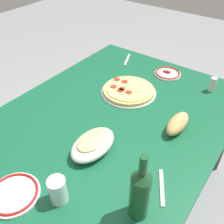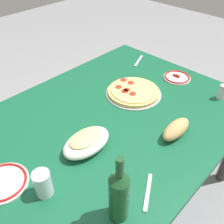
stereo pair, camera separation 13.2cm
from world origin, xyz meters
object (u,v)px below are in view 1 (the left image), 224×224
at_px(baked_pasta_dish, 93,143).
at_px(bread_loaf, 178,124).
at_px(dining_table, 112,130).
at_px(pepperoni_pizza, 129,90).
at_px(side_plate_far, 14,194).
at_px(water_glass, 58,190).
at_px(spice_shaker, 213,85).
at_px(side_plate_near, 168,73).
at_px(wine_bottle, 140,193).

bearing_deg(baked_pasta_dish, bread_loaf, 145.08).
xyz_separation_m(dining_table, pepperoni_pizza, (-0.24, -0.05, 0.11)).
xyz_separation_m(pepperoni_pizza, side_plate_far, (0.83, 0.03, -0.01)).
height_order(dining_table, baked_pasta_dish, baked_pasta_dish).
bearing_deg(side_plate_far, baked_pasta_dish, 165.09).
xyz_separation_m(pepperoni_pizza, bread_loaf, (0.13, 0.37, 0.02)).
distance_m(dining_table, water_glass, 0.54).
distance_m(pepperoni_pizza, spice_shaker, 0.49).
height_order(side_plate_near, bread_loaf, bread_loaf).
relative_size(side_plate_near, bread_loaf, 0.90).
distance_m(water_glass, side_plate_near, 1.07).
distance_m(dining_table, spice_shaker, 0.65).
bearing_deg(dining_table, water_glass, 14.06).
bearing_deg(spice_shaker, side_plate_far, -17.51).
relative_size(pepperoni_pizza, bread_loaf, 1.73).
xyz_separation_m(dining_table, baked_pasta_dish, (0.24, 0.07, 0.14)).
bearing_deg(water_glass, wine_bottle, 115.63).
distance_m(side_plate_near, side_plate_far, 1.16).
distance_m(baked_pasta_dish, spice_shaker, 0.83).
height_order(dining_table, spice_shaker, spice_shaker).
bearing_deg(wine_bottle, dining_table, -134.13).
xyz_separation_m(pepperoni_pizza, water_glass, (0.74, 0.18, 0.04)).
height_order(water_glass, bread_loaf, water_glass).
relative_size(dining_table, spice_shaker, 16.51).
distance_m(dining_table, bread_loaf, 0.36).
height_order(pepperoni_pizza, spice_shaker, spice_shaker).
bearing_deg(dining_table, spice_shaker, 148.32).
height_order(wine_bottle, side_plate_far, wine_bottle).
xyz_separation_m(dining_table, bread_loaf, (-0.11, 0.31, 0.13)).
relative_size(wine_bottle, spice_shaker, 3.43).
xyz_separation_m(baked_pasta_dish, water_glass, (0.27, 0.06, 0.01)).
height_order(pepperoni_pizza, side_plate_far, pepperoni_pizza).
distance_m(pepperoni_pizza, side_plate_far, 0.83).
xyz_separation_m(dining_table, water_glass, (0.51, 0.13, 0.15)).
bearing_deg(spice_shaker, baked_pasta_dish, -18.68).
bearing_deg(side_plate_near, bread_loaf, 31.34).
height_order(baked_pasta_dish, side_plate_near, baked_pasta_dish).
height_order(baked_pasta_dish, bread_loaf, baked_pasta_dish).
bearing_deg(wine_bottle, side_plate_far, -62.38).
height_order(baked_pasta_dish, wine_bottle, wine_bottle).
bearing_deg(bread_loaf, baked_pasta_dish, -34.92).
bearing_deg(bread_loaf, side_plate_far, -25.62).
height_order(dining_table, wine_bottle, wine_bottle).
xyz_separation_m(wine_bottle, bread_loaf, (-0.49, -0.08, -0.08)).
relative_size(baked_pasta_dish, bread_loaf, 1.28).
height_order(bread_loaf, spice_shaker, spice_shaker).
distance_m(wine_bottle, spice_shaker, 0.93).
relative_size(bread_loaf, spice_shaker, 2.15).
bearing_deg(dining_table, side_plate_near, 175.88).
xyz_separation_m(baked_pasta_dish, spice_shaker, (-0.78, 0.26, 0.00)).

